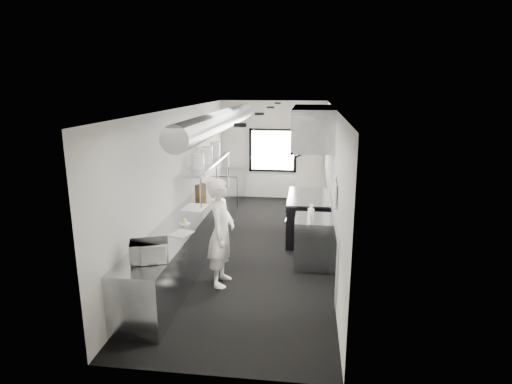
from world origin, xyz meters
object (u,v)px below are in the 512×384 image
(small_plate, at_px, (185,223))
(knife_block, at_px, (201,190))
(range, at_px, (307,217))
(plate_stack_b, at_px, (206,156))
(deli_tub_a, at_px, (143,248))
(cutting_board, at_px, (195,207))
(prep_counter, at_px, (193,232))
(far_work_table, at_px, (229,188))
(line_cook, at_px, (221,232))
(microwave, at_px, (149,251))
(plate_stack_a, at_px, (198,161))
(squeeze_bottle_a, at_px, (311,219))
(squeeze_bottle_c, at_px, (310,213))
(plate_stack_d, at_px, (215,149))
(pass_shelf, at_px, (208,163))
(plate_stack_c, at_px, (208,153))
(deli_tub_b, at_px, (148,241))
(bottle_station, at_px, (312,241))
(squeeze_bottle_d, at_px, (312,212))
(squeeze_bottle_e, at_px, (311,208))
(exhaust_hood, at_px, (313,127))
(squeeze_bottle_b, at_px, (312,214))

(small_plate, distance_m, knife_block, 1.86)
(range, relative_size, plate_stack_b, 5.03)
(range, height_order, knife_block, knife_block)
(deli_tub_a, distance_m, cutting_board, 2.25)
(prep_counter, relative_size, knife_block, 22.48)
(far_work_table, bearing_deg, line_cook, -80.65)
(microwave, distance_m, plate_stack_a, 3.24)
(range, distance_m, squeeze_bottle_a, 1.82)
(squeeze_bottle_c, bearing_deg, small_plate, -164.98)
(plate_stack_a, height_order, plate_stack_d, plate_stack_d)
(pass_shelf, distance_m, squeeze_bottle_c, 2.91)
(plate_stack_b, xyz_separation_m, plate_stack_c, (-0.04, 0.37, 0.01))
(far_work_table, height_order, squeeze_bottle_c, squeeze_bottle_c)
(deli_tub_b, bearing_deg, bottle_station, 33.18)
(pass_shelf, relative_size, squeeze_bottle_c, 15.44)
(bottle_station, distance_m, deli_tub_a, 3.14)
(cutting_board, relative_size, squeeze_bottle_a, 3.38)
(deli_tub_b, xyz_separation_m, plate_stack_d, (0.16, 4.03, 0.80))
(range, xyz_separation_m, cutting_board, (-2.19, -1.05, 0.44))
(pass_shelf, distance_m, knife_block, 0.69)
(small_plate, height_order, plate_stack_d, plate_stack_d)
(range, relative_size, knife_block, 6.00)
(squeeze_bottle_d, distance_m, squeeze_bottle_e, 0.22)
(exhaust_hood, bearing_deg, plate_stack_b, 177.06)
(squeeze_bottle_a, relative_size, squeeze_bottle_d, 1.00)
(bottle_station, relative_size, small_plate, 4.83)
(cutting_board, distance_m, plate_stack_a, 1.01)
(far_work_table, distance_m, cutting_board, 3.57)
(prep_counter, distance_m, knife_block, 1.19)
(prep_counter, xyz_separation_m, knife_block, (-0.10, 1.03, 0.58))
(bottle_station, bearing_deg, squeeze_bottle_e, 96.39)
(plate_stack_b, bearing_deg, squeeze_bottle_b, -35.17)
(far_work_table, xyz_separation_m, plate_stack_a, (-0.06, -2.96, 1.28))
(range, xyz_separation_m, plate_stack_c, (-2.27, 0.48, 1.27))
(deli_tub_a, xyz_separation_m, cutting_board, (0.16, 2.25, -0.04))
(small_plate, xyz_separation_m, plate_stack_b, (-0.12, 2.14, 0.82))
(knife_block, bearing_deg, far_work_table, 111.99)
(prep_counter, height_order, small_plate, small_plate)
(pass_shelf, xyz_separation_m, deli_tub_b, (-0.15, -3.33, -0.59))
(small_plate, bearing_deg, pass_shelf, 93.11)
(far_work_table, xyz_separation_m, deli_tub_a, (-0.16, -5.79, 0.50))
(line_cook, height_order, squeeze_bottle_d, line_cook)
(prep_counter, bearing_deg, plate_stack_d, 90.64)
(range, xyz_separation_m, bottle_station, (0.11, -1.40, -0.02))
(line_cook, bearing_deg, small_plate, 66.12)
(squeeze_bottle_a, bearing_deg, range, 91.99)
(deli_tub_a, height_order, cutting_board, deli_tub_a)
(range, distance_m, squeeze_bottle_d, 1.39)
(microwave, xyz_separation_m, deli_tub_a, (-0.23, 0.33, -0.09))
(bottle_station, distance_m, plate_stack_c, 3.30)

